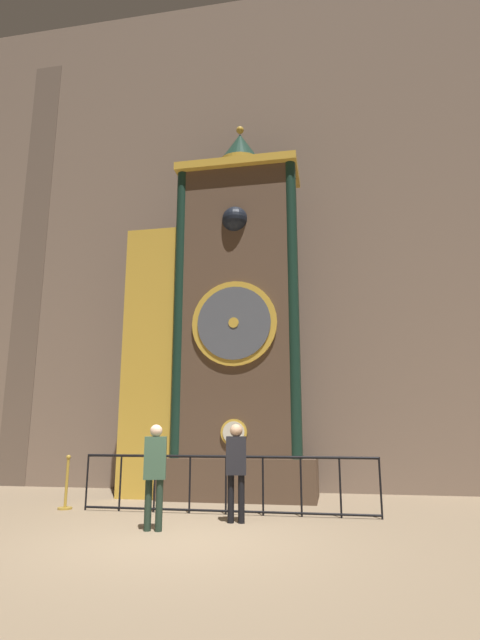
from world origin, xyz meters
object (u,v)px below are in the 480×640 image
object	(u,v)px
clock_tower	(222,327)
visitor_near	(155,466)
stanchion_post	(66,491)
visitor_far	(236,462)

from	to	relation	value
clock_tower	visitor_near	distance (m)	4.88
visitor_near	stanchion_post	distance (m)	3.05
visitor_near	stanchion_post	size ratio (longest dim) A/B	1.55
clock_tower	stanchion_post	distance (m)	4.95
visitor_far	stanchion_post	distance (m)	3.72
visitor_near	visitor_far	bearing A→B (deg)	21.69
visitor_near	stanchion_post	bearing A→B (deg)	127.99
visitor_far	stanchion_post	bearing A→B (deg)	157.47
clock_tower	stanchion_post	bearing A→B (deg)	-141.04
clock_tower	visitor_far	size ratio (longest dim) A/B	5.80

